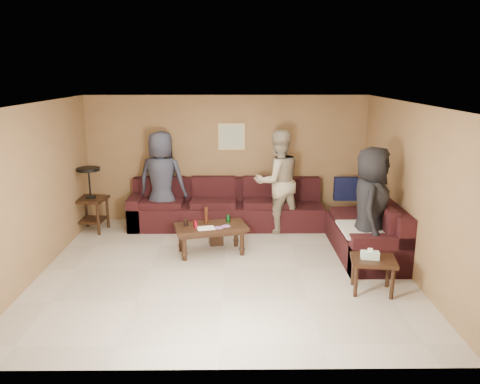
% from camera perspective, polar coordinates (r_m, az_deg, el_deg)
% --- Properties ---
extents(room, '(5.60, 5.50, 2.50)m').
position_cam_1_polar(room, '(6.77, -2.05, 3.62)').
color(room, '#BCB49F').
rests_on(room, ground).
extents(sectional_sofa, '(4.65, 2.90, 0.97)m').
position_cam_1_polar(sectional_sofa, '(8.60, 3.72, -3.23)').
color(sectional_sofa, black).
rests_on(sectional_sofa, ground).
extents(coffee_table, '(1.26, 0.83, 0.76)m').
position_cam_1_polar(coffee_table, '(7.74, -3.59, -4.60)').
color(coffee_table, black).
rests_on(coffee_table, ground).
extents(end_table_left, '(0.61, 0.61, 1.22)m').
position_cam_1_polar(end_table_left, '(9.18, -17.74, -0.73)').
color(end_table_left, black).
rests_on(end_table_left, ground).
extents(side_table_right, '(0.66, 0.57, 0.63)m').
position_cam_1_polar(side_table_right, '(6.65, 15.88, -8.36)').
color(side_table_right, black).
rests_on(side_table_right, ground).
extents(waste_bin, '(0.27, 0.27, 0.29)m').
position_cam_1_polar(waste_bin, '(8.22, -2.96, -5.40)').
color(waste_bin, black).
rests_on(waste_bin, ground).
extents(wall_art, '(0.52, 0.04, 0.52)m').
position_cam_1_polar(wall_art, '(9.21, -1.04, 6.76)').
color(wall_art, tan).
rests_on(wall_art, ground).
extents(person_left, '(1.01, 0.76, 1.88)m').
position_cam_1_polar(person_left, '(8.96, -9.50, 1.39)').
color(person_left, '#2A2D3B').
rests_on(person_left, ground).
extents(person_middle, '(1.12, 1.00, 1.91)m').
position_cam_1_polar(person_middle, '(8.71, 4.59, 1.30)').
color(person_middle, tan).
rests_on(person_middle, ground).
extents(person_right, '(0.85, 1.05, 1.86)m').
position_cam_1_polar(person_right, '(7.39, 15.62, -1.80)').
color(person_right, black).
rests_on(person_right, ground).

